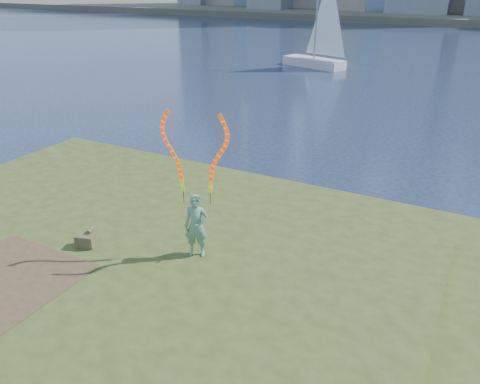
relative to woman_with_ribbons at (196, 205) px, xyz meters
The scene contains 7 objects.
ground 2.52m from the woman_with_ribbons, behind, with size 320.00×320.00×0.00m, color #17233A.
grassy_knoll 3.13m from the woman_with_ribbons, 118.84° to the right, with size 20.00×18.00×0.80m.
dirt_patch 4.82m from the woman_with_ribbons, 137.68° to the right, with size 3.20×3.00×0.02m, color #47331E.
far_shore 95.11m from the woman_with_ribbons, 90.73° to the left, with size 320.00×40.00×1.20m, color #504B3B.
woman_with_ribbons is the anchor object (origin of this frame).
canvas_bag 3.23m from the woman_with_ribbons, 159.12° to the right, with size 0.55×0.62×0.45m.
sailboat 32.61m from the woman_with_ribbons, 104.09° to the left, with size 6.01×3.48×9.13m.
Camera 1 is at (6.96, -8.64, 7.29)m, focal length 35.00 mm.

